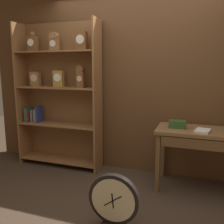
# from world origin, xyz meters

# --- Properties ---
(ground_plane) EXTENTS (10.00, 10.00, 0.00)m
(ground_plane) POSITION_xyz_m (0.00, 0.00, 0.00)
(ground_plane) COLOR #3D2D21
(back_wood_panel) EXTENTS (4.80, 0.05, 2.60)m
(back_wood_panel) POSITION_xyz_m (0.00, 1.31, 1.30)
(back_wood_panel) COLOR brown
(back_wood_panel) RESTS_ON ground
(bookshelf) EXTENTS (1.32, 0.32, 2.18)m
(bookshelf) POSITION_xyz_m (-1.18, 1.12, 1.12)
(bookshelf) COLOR brown
(bookshelf) RESTS_ON ground
(workbench) EXTENTS (1.22, 0.56, 0.77)m
(workbench) POSITION_xyz_m (0.97, 0.94, 0.67)
(workbench) COLOR brown
(workbench) RESTS_ON ground
(toolbox_small) EXTENTS (0.20, 0.13, 0.09)m
(toolbox_small) POSITION_xyz_m (0.61, 0.96, 0.82)
(toolbox_small) COLOR #2D5123
(toolbox_small) RESTS_ON workbench
(open_repair_manual) EXTENTS (0.20, 0.25, 0.02)m
(open_repair_manual) POSITION_xyz_m (0.91, 0.86, 0.79)
(open_repair_manual) COLOR silver
(open_repair_manual) RESTS_ON workbench
(round_clock_large) EXTENTS (0.50, 0.11, 0.54)m
(round_clock_large) POSITION_xyz_m (0.13, -0.10, 0.27)
(round_clock_large) COLOR black
(round_clock_large) RESTS_ON ground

